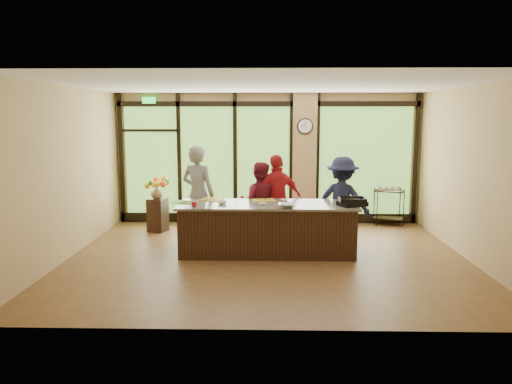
{
  "coord_description": "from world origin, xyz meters",
  "views": [
    {
      "loc": [
        0.01,
        -8.54,
        2.49
      ],
      "look_at": [
        -0.2,
        0.4,
        1.12
      ],
      "focal_mm": 35.0,
      "sensor_mm": 36.0,
      "label": 1
    }
  ],
  "objects_px": {
    "cook_right": "(342,201)",
    "bar_cart": "(389,202)",
    "roasting_pan": "(352,204)",
    "island_base": "(267,230)",
    "flower_stand": "(158,215)",
    "cook_left": "(198,194)"
  },
  "relations": [
    {
      "from": "bar_cart",
      "to": "island_base",
      "type": "bearing_deg",
      "value": -116.19
    },
    {
      "from": "cook_right",
      "to": "roasting_pan",
      "type": "relative_size",
      "value": 3.79
    },
    {
      "from": "roasting_pan",
      "to": "bar_cart",
      "type": "relative_size",
      "value": 0.51
    },
    {
      "from": "flower_stand",
      "to": "cook_right",
      "type": "bearing_deg",
      "value": 2.04
    },
    {
      "from": "island_base",
      "to": "flower_stand",
      "type": "height_order",
      "value": "island_base"
    },
    {
      "from": "roasting_pan",
      "to": "cook_right",
      "type": "bearing_deg",
      "value": 68.7
    },
    {
      "from": "cook_right",
      "to": "flower_stand",
      "type": "xyz_separation_m",
      "value": [
        -3.82,
        0.97,
        -0.5
      ]
    },
    {
      "from": "island_base",
      "to": "roasting_pan",
      "type": "xyz_separation_m",
      "value": [
        1.49,
        -0.18,
        0.52
      ]
    },
    {
      "from": "roasting_pan",
      "to": "bar_cart",
      "type": "distance_m",
      "value": 2.96
    },
    {
      "from": "cook_left",
      "to": "cook_right",
      "type": "relative_size",
      "value": 1.12
    },
    {
      "from": "cook_right",
      "to": "bar_cart",
      "type": "distance_m",
      "value": 2.21
    },
    {
      "from": "island_base",
      "to": "flower_stand",
      "type": "xyz_separation_m",
      "value": [
        -2.37,
        1.69,
        -0.08
      ]
    },
    {
      "from": "cook_right",
      "to": "flower_stand",
      "type": "bearing_deg",
      "value": 7.43
    },
    {
      "from": "island_base",
      "to": "roasting_pan",
      "type": "relative_size",
      "value": 6.87
    },
    {
      "from": "bar_cart",
      "to": "roasting_pan",
      "type": "bearing_deg",
      "value": -93.59
    },
    {
      "from": "roasting_pan",
      "to": "flower_stand",
      "type": "bearing_deg",
      "value": 130.03
    },
    {
      "from": "island_base",
      "to": "bar_cart",
      "type": "height_order",
      "value": "bar_cart"
    },
    {
      "from": "island_base",
      "to": "cook_left",
      "type": "xyz_separation_m",
      "value": [
        -1.36,
        0.83,
        0.52
      ]
    },
    {
      "from": "cook_right",
      "to": "bar_cart",
      "type": "height_order",
      "value": "cook_right"
    },
    {
      "from": "roasting_pan",
      "to": "flower_stand",
      "type": "relative_size",
      "value": 0.63
    },
    {
      "from": "island_base",
      "to": "bar_cart",
      "type": "xyz_separation_m",
      "value": [
        2.78,
        2.45,
        0.09
      ]
    },
    {
      "from": "island_base",
      "to": "cook_right",
      "type": "relative_size",
      "value": 1.81
    }
  ]
}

